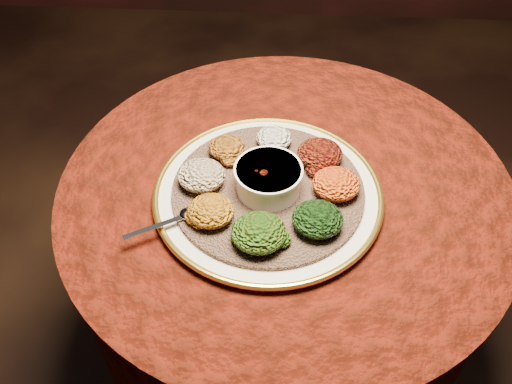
{
  "coord_description": "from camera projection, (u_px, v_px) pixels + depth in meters",
  "views": [
    {
      "loc": [
        -0.02,
        -0.83,
        1.6
      ],
      "look_at": [
        -0.06,
        -0.05,
        0.76
      ],
      "focal_mm": 40.0,
      "sensor_mm": 36.0,
      "label": 1
    }
  ],
  "objects": [
    {
      "name": "table",
      "position": [
        283.0,
        239.0,
        1.33
      ],
      "size": [
        0.96,
        0.96,
        0.73
      ],
      "color": "black",
      "rests_on": "ground"
    },
    {
      "name": "platter",
      "position": [
        268.0,
        194.0,
        1.16
      ],
      "size": [
        0.5,
        0.5,
        0.02
      ],
      "rotation": [
        0.0,
        0.0,
        0.11
      ],
      "color": "beige",
      "rests_on": "table"
    },
    {
      "name": "portion_mixveg",
      "position": [
        259.0,
        233.0,
        1.04
      ],
      "size": [
        0.1,
        0.1,
        0.05
      ],
      "primitive_type": "ellipsoid",
      "color": "#8D3309",
      "rests_on": "injera"
    },
    {
      "name": "portion_kik",
      "position": [
        211.0,
        211.0,
        1.08
      ],
      "size": [
        0.09,
        0.09,
        0.04
      ],
      "primitive_type": "ellipsoid",
      "color": "#C06A10",
      "rests_on": "injera"
    },
    {
      "name": "portion_timatim",
      "position": [
        202.0,
        175.0,
        1.15
      ],
      "size": [
        0.1,
        0.09,
        0.05
      ],
      "primitive_type": "ellipsoid",
      "color": "maroon",
      "rests_on": "injera"
    },
    {
      "name": "portion_tikil",
      "position": [
        336.0,
        184.0,
        1.13
      ],
      "size": [
        0.1,
        0.09,
        0.05
      ],
      "primitive_type": "ellipsoid",
      "color": "#B1800E",
      "rests_on": "injera"
    },
    {
      "name": "injera",
      "position": [
        268.0,
        191.0,
        1.15
      ],
      "size": [
        0.48,
        0.48,
        0.01
      ],
      "primitive_type": "cylinder",
      "rotation": [
        0.0,
        0.0,
        -0.28
      ],
      "color": "#895E44",
      "rests_on": "platter"
    },
    {
      "name": "spoon",
      "position": [
        186.0,
        216.0,
        1.09
      ],
      "size": [
        0.15,
        0.09,
        0.01
      ],
      "rotation": [
        0.0,
        0.0,
        -2.63
      ],
      "color": "silver",
      "rests_on": "injera"
    },
    {
      "name": "portion_gomen",
      "position": [
        318.0,
        219.0,
        1.07
      ],
      "size": [
        0.1,
        0.09,
        0.05
      ],
      "primitive_type": "ellipsoid",
      "color": "black",
      "rests_on": "injera"
    },
    {
      "name": "portion_shiro",
      "position": [
        227.0,
        147.0,
        1.21
      ],
      "size": [
        0.08,
        0.07,
        0.04
      ],
      "primitive_type": "ellipsoid",
      "color": "#975112",
      "rests_on": "injera"
    },
    {
      "name": "portion_ayib",
      "position": [
        274.0,
        138.0,
        1.23
      ],
      "size": [
        0.08,
        0.07,
        0.04
      ],
      "primitive_type": "ellipsoid",
      "color": "silver",
      "rests_on": "injera"
    },
    {
      "name": "stew_bowl",
      "position": [
        268.0,
        178.0,
        1.13
      ],
      "size": [
        0.14,
        0.14,
        0.06
      ],
      "color": "white",
      "rests_on": "injera"
    },
    {
      "name": "portion_kitfo",
      "position": [
        320.0,
        154.0,
        1.19
      ],
      "size": [
        0.1,
        0.09,
        0.05
      ],
      "primitive_type": "ellipsoid",
      "color": "black",
      "rests_on": "injera"
    }
  ]
}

